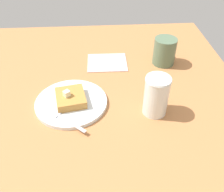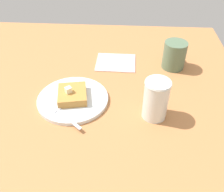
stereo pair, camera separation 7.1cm
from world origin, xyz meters
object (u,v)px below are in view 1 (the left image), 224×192
at_px(plate, 71,102).
at_px(napkin, 107,62).
at_px(coffee_mug, 164,51).
at_px(fork, 61,117).
at_px(syrup_jar, 156,98).

xyz_separation_m(plate, napkin, (0.22, -0.12, -0.01)).
xyz_separation_m(plate, coffee_mug, (0.21, -0.32, 0.04)).
bearing_deg(coffee_mug, fork, 128.51).
height_order(fork, napkin, fork).
relative_size(plate, coffee_mug, 1.93).
height_order(plate, fork, fork).
xyz_separation_m(syrup_jar, napkin, (0.27, 0.12, -0.05)).
bearing_deg(plate, napkin, -28.26).
bearing_deg(fork, syrup_jar, -85.94).
relative_size(fork, syrup_jar, 1.09).
height_order(fork, syrup_jar, syrup_jar).
relative_size(plate, napkin, 1.48).
distance_m(syrup_jar, napkin, 0.30).
xyz_separation_m(napkin, coffee_mug, (-0.01, -0.21, 0.05)).
distance_m(plate, napkin, 0.25).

